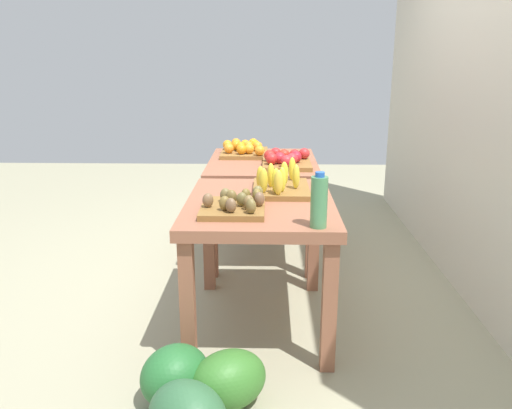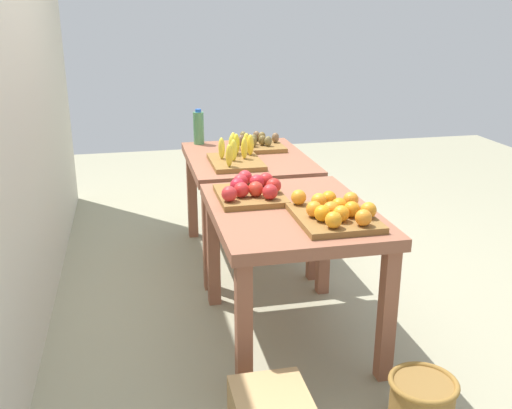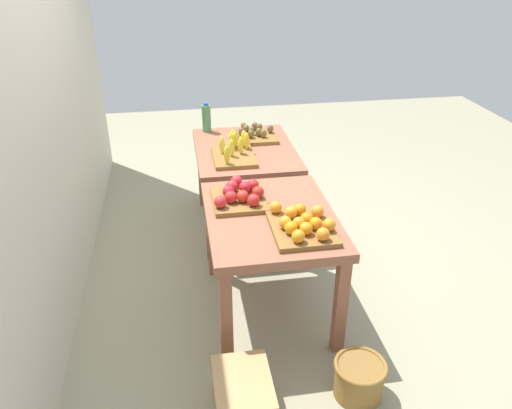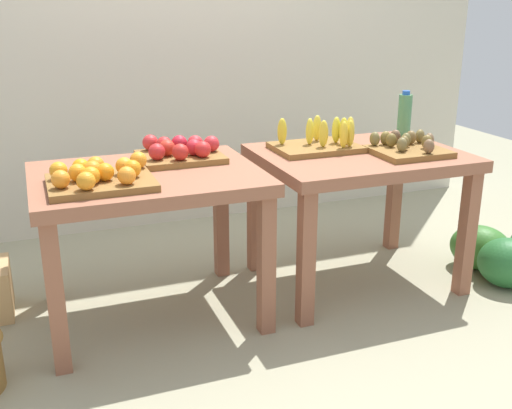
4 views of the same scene
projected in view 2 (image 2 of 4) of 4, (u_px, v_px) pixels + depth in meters
ground_plane at (265, 289)px, 3.69m from camera, size 8.00×8.00×0.00m
back_wall at (7, 48)px, 2.94m from camera, size 4.40×0.12×3.00m
display_table_left at (291, 228)px, 2.97m from camera, size 1.04×0.80×0.73m
display_table_right at (247, 171)px, 4.01m from camera, size 1.04×0.80×0.73m
orange_bin at (335, 212)px, 2.74m from camera, size 0.46×0.36×0.11m
apple_bin at (251, 190)px, 3.08m from camera, size 0.41×0.36×0.11m
banana_crate at (236, 156)px, 3.77m from camera, size 0.44×0.32×0.17m
kiwi_bin at (258, 144)px, 4.18m from camera, size 0.36×0.33×0.10m
water_bottle at (199, 128)px, 4.29m from camera, size 0.08×0.08×0.26m
watermelon_pile at (257, 199)px, 5.00m from camera, size 0.70×0.66×0.28m
wicker_basket at (422, 402)px, 2.44m from camera, size 0.29×0.29×0.23m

